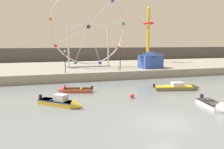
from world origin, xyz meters
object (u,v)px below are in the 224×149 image
(ferris_wheel_white_frame, at_px, (88,28))
(carnival_booth_blue_tent, at_px, (151,59))
(motorboat_olive_wood, at_px, (180,87))
(promenade_lamp_far, at_px, (120,54))
(drop_tower_yellow_tower, at_px, (148,35))
(promenade_lamp_near, at_px, (65,58))
(mooring_buoy_orange, at_px, (132,96))
(motorboat_white_red_stripe, at_px, (216,106))
(motorboat_faded_red, at_px, (71,90))
(motorboat_mustard_yellow, at_px, (63,103))

(ferris_wheel_white_frame, relative_size, carnival_booth_blue_tent, 3.27)
(motorboat_olive_wood, relative_size, carnival_booth_blue_tent, 1.36)
(promenade_lamp_far, bearing_deg, drop_tower_yellow_tower, 50.87)
(ferris_wheel_white_frame, height_order, promenade_lamp_near, ferris_wheel_white_frame)
(ferris_wheel_white_frame, relative_size, promenade_lamp_far, 3.53)
(motorboat_olive_wood, bearing_deg, mooring_buoy_orange, -152.11)
(promenade_lamp_far, height_order, mooring_buoy_orange, promenade_lamp_far)
(promenade_lamp_far, bearing_deg, motorboat_olive_wood, -64.66)
(motorboat_olive_wood, relative_size, promenade_lamp_near, 1.77)
(promenade_lamp_near, xyz_separation_m, mooring_buoy_orange, (6.14, -12.06, -3.41))
(drop_tower_yellow_tower, bearing_deg, motorboat_white_red_stripe, -105.35)
(drop_tower_yellow_tower, distance_m, mooring_buoy_orange, 31.47)
(motorboat_faded_red, xyz_separation_m, motorboat_white_red_stripe, (11.78, -10.42, 0.03))
(motorboat_faded_red, xyz_separation_m, promenade_lamp_near, (-0.13, 7.35, 3.40))
(motorboat_olive_wood, distance_m, carnival_booth_blue_tent, 12.96)
(drop_tower_yellow_tower, bearing_deg, motorboat_mustard_yellow, -128.36)
(carnival_booth_blue_tent, xyz_separation_m, promenade_lamp_far, (-6.73, -2.57, 1.09))
(motorboat_faded_red, relative_size, mooring_buoy_orange, 9.89)
(promenade_lamp_near, distance_m, promenade_lamp_far, 8.79)
(motorboat_faded_red, height_order, motorboat_mustard_yellow, motorboat_mustard_yellow)
(mooring_buoy_orange, bearing_deg, promenade_lamp_far, 77.58)
(motorboat_mustard_yellow, bearing_deg, drop_tower_yellow_tower, 92.47)
(motorboat_mustard_yellow, relative_size, ferris_wheel_white_frame, 0.30)
(motorboat_olive_wood, distance_m, mooring_buoy_orange, 7.64)
(motorboat_olive_wood, height_order, motorboat_white_red_stripe, motorboat_olive_wood)
(motorboat_olive_wood, distance_m, motorboat_white_red_stripe, 7.91)
(motorboat_mustard_yellow, distance_m, mooring_buoy_orange, 7.40)
(motorboat_faded_red, xyz_separation_m, promenade_lamp_far, (8.66, 7.29, 3.80))
(ferris_wheel_white_frame, relative_size, mooring_buoy_orange, 33.31)
(motorboat_mustard_yellow, bearing_deg, promenade_lamp_near, 125.65)
(motorboat_white_red_stripe, bearing_deg, carnival_booth_blue_tent, 178.27)
(ferris_wheel_white_frame, distance_m, drop_tower_yellow_tower, 17.45)
(motorboat_mustard_yellow, distance_m, motorboat_olive_wood, 15.00)
(motorboat_mustard_yellow, distance_m, promenade_lamp_near, 13.53)
(motorboat_olive_wood, height_order, carnival_booth_blue_tent, carnival_booth_blue_tent)
(motorboat_faded_red, height_order, ferris_wheel_white_frame, ferris_wheel_white_frame)
(promenade_lamp_far, bearing_deg, motorboat_white_red_stripe, -80.01)
(motorboat_mustard_yellow, distance_m, motorboat_white_red_stripe, 13.91)
(promenade_lamp_far, bearing_deg, promenade_lamp_near, 179.57)
(motorboat_olive_wood, distance_m, promenade_lamp_near, 17.14)
(motorboat_faded_red, relative_size, ferris_wheel_white_frame, 0.30)
(drop_tower_yellow_tower, height_order, mooring_buoy_orange, drop_tower_yellow_tower)
(drop_tower_yellow_tower, relative_size, carnival_booth_blue_tent, 2.93)
(mooring_buoy_orange, bearing_deg, ferris_wheel_white_frame, 93.38)
(motorboat_faded_red, distance_m, motorboat_mustard_yellow, 5.87)
(motorboat_faded_red, relative_size, motorboat_olive_wood, 0.71)
(ferris_wheel_white_frame, xyz_separation_m, carnival_booth_blue_tent, (10.53, -4.97, -5.75))
(motorboat_white_red_stripe, xyz_separation_m, ferris_wheel_white_frame, (-6.92, 25.24, 8.44))
(motorboat_olive_wood, relative_size, promenade_lamp_far, 1.47)
(motorboat_mustard_yellow, bearing_deg, ferris_wheel_white_frame, 114.10)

